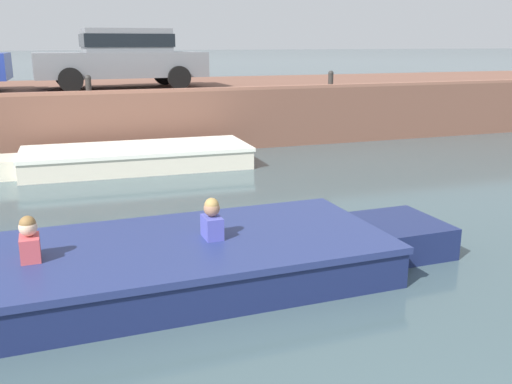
{
  "coord_description": "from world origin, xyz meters",
  "views": [
    {
      "loc": [
        -2.3,
        -1.35,
        2.73
      ],
      "look_at": [
        -0.25,
        4.45,
        1.11
      ],
      "focal_mm": 40.0,
      "sensor_mm": 36.0,
      "label": 1
    }
  ],
  "objects": [
    {
      "name": "ground_plane",
      "position": [
        0.0,
        6.35,
        0.0
      ],
      "size": [
        400.0,
        400.0,
        0.0
      ],
      "primitive_type": "plane",
      "color": "#3D5156"
    },
    {
      "name": "far_quay_wall",
      "position": [
        0.0,
        15.7,
        0.77
      ],
      "size": [
        60.0,
        6.0,
        1.54
      ],
      "primitive_type": "cube",
      "color": "brown",
      "rests_on": "ground"
    },
    {
      "name": "far_wall_coping",
      "position": [
        0.0,
        12.82,
        1.58
      ],
      "size": [
        60.0,
        0.24,
        0.08
      ],
      "primitive_type": "cube",
      "color": "#925F4C",
      "rests_on": "far_quay_wall"
    },
    {
      "name": "boat_moored_central_cream",
      "position": [
        -0.88,
        11.32,
        0.24
      ],
      "size": [
        5.93,
        2.05,
        0.48
      ],
      "color": "silver",
      "rests_on": "ground"
    },
    {
      "name": "motorboat_passing",
      "position": [
        -1.25,
        4.8,
        0.25
      ],
      "size": [
        7.04,
        2.35,
        0.99
      ],
      "color": "navy",
      "rests_on": "ground"
    },
    {
      "name": "car_left_inner_grey",
      "position": [
        -0.47,
        14.44,
        2.38
      ],
      "size": [
        4.43,
        2.08,
        1.54
      ],
      "color": "slate",
      "rests_on": "far_quay_wall"
    },
    {
      "name": "mooring_bollard_mid",
      "position": [
        -1.49,
        12.95,
        1.77
      ],
      "size": [
        0.15,
        0.15,
        0.45
      ],
      "color": "#2D2B28",
      "rests_on": "far_quay_wall"
    },
    {
      "name": "mooring_bollard_east",
      "position": [
        4.92,
        12.95,
        1.77
      ],
      "size": [
        0.15,
        0.15,
        0.45
      ],
      "color": "#2D2B28",
      "rests_on": "far_quay_wall"
    }
  ]
}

